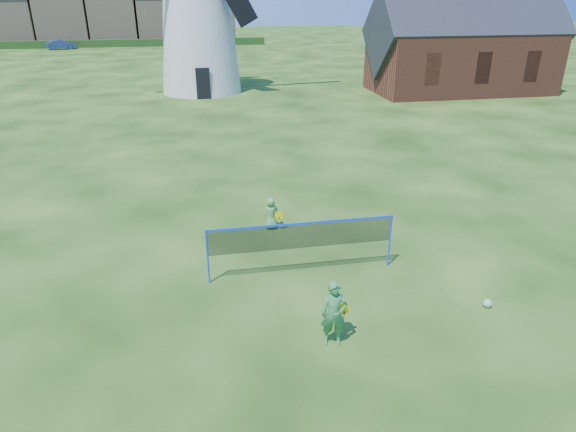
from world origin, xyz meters
The scene contains 10 objects.
ground centered at (0.00, 0.00, 0.00)m, with size 220.00×220.00×0.00m, color black.
windmill centered at (-1.27, 28.30, 6.29)m, with size 13.58×5.98×18.33m.
chapel centered at (18.23, 24.84, 3.28)m, with size 13.78×6.68×11.65m.
badminton_net centered at (0.46, -0.09, 1.14)m, with size 5.05×0.05×1.55m.
player_girl centered at (0.52, -3.13, 0.76)m, with size 0.73×0.47×1.53m.
player_boy centered at (0.11, 2.94, 0.53)m, with size 0.63×0.41×1.06m.
play_ball centered at (4.60, -2.50, 0.11)m, with size 0.22×0.22×0.22m, color green.
terraced_houses centered at (-22.88, 72.00, 3.86)m, with size 57.29×8.40×8.38m.
hedge centered at (-22.00, 66.00, 0.50)m, with size 62.00×0.80×1.00m, color #193814.
car_right centered at (-18.99, 64.14, 0.62)m, with size 1.32×3.77×1.24m, color navy.
Camera 1 is at (-2.12, -11.74, 7.07)m, focal length 31.29 mm.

